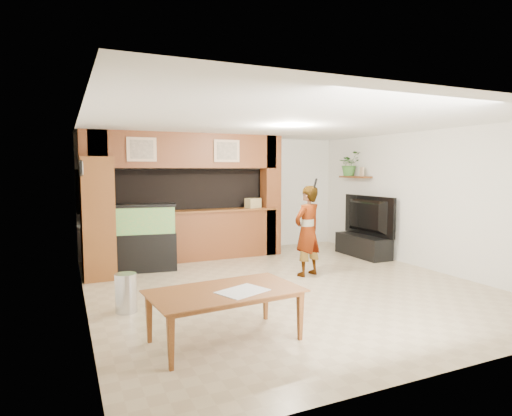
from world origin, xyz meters
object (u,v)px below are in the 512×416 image
person (307,231)px  aquarium (145,238)px  pantry_cabinet (97,217)px  dining_table (226,317)px  television (364,216)px

person → aquarium: bearing=-48.7°
pantry_cabinet → dining_table: pantry_cabinet is taller
aquarium → person: 2.99m
pantry_cabinet → television: (5.35, -0.48, -0.17)m
pantry_cabinet → dining_table: (1.04, -3.60, -0.76)m
pantry_cabinet → aquarium: bearing=7.0°
pantry_cabinet → television: pantry_cabinet is taller
aquarium → television: size_ratio=0.84×
aquarium → dining_table: (0.23, -3.70, -0.32)m
television → aquarium: bearing=79.4°
aquarium → person: size_ratio=0.78×
television → person: (-1.98, -0.95, -0.08)m
pantry_cabinet → person: bearing=-23.0°
television → person: person is taller
aquarium → television: 4.58m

